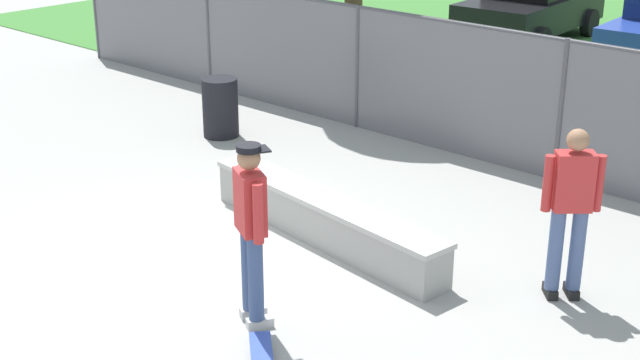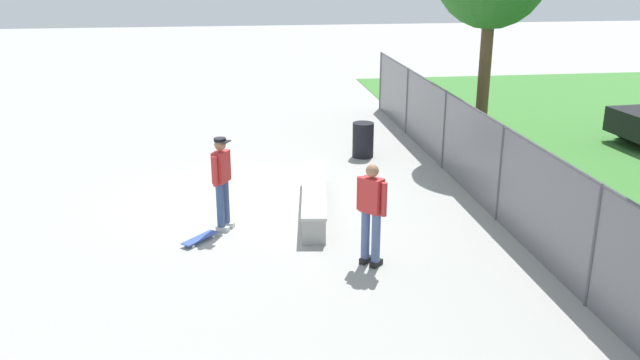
# 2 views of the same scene
# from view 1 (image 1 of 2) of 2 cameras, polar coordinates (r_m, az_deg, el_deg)

# --- Properties ---
(ground_plane) EXTENTS (80.00, 80.00, 0.00)m
(ground_plane) POSITION_cam_1_polar(r_m,az_deg,el_deg) (10.30, -7.73, -4.89)
(ground_plane) COLOR #9E9E99
(concrete_ledge) EXTENTS (3.68, 0.94, 0.54)m
(concrete_ledge) POSITION_cam_1_polar(r_m,az_deg,el_deg) (10.51, 0.26, -2.48)
(concrete_ledge) COLOR #999993
(concrete_ledge) RESTS_ON ground
(skateboarder) EXTENTS (0.55, 0.40, 1.84)m
(skateboarder) POSITION_cam_1_polar(r_m,az_deg,el_deg) (8.49, -4.38, -2.93)
(skateboarder) COLOR beige
(skateboarder) RESTS_ON ground
(skateboard) EXTENTS (0.73, 0.68, 0.09)m
(skateboard) POSITION_cam_1_polar(r_m,az_deg,el_deg) (8.31, -3.70, -11.02)
(skateboard) COLOR #334CB2
(skateboard) RESTS_ON ground
(chainlink_fence) EXTENTS (17.88, 0.07, 1.98)m
(chainlink_fence) POSITION_cam_1_polar(r_m,az_deg,el_deg) (13.38, 8.26, 6.15)
(chainlink_fence) COLOR #4C4C51
(chainlink_fence) RESTS_ON ground
(car_black) EXTENTS (2.24, 4.32, 1.66)m
(car_black) POSITION_cam_1_polar(r_m,az_deg,el_deg) (21.33, 13.24, 10.78)
(car_black) COLOR black
(car_black) RESTS_ON ground
(bystander) EXTENTS (0.47, 0.45, 1.82)m
(bystander) POSITION_cam_1_polar(r_m,az_deg,el_deg) (9.30, 15.56, -1.64)
(bystander) COLOR black
(bystander) RESTS_ON ground
(trash_bin) EXTENTS (0.56, 0.56, 0.93)m
(trash_bin) POSITION_cam_1_polar(r_m,az_deg,el_deg) (14.20, -6.32, 4.58)
(trash_bin) COLOR black
(trash_bin) RESTS_ON ground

